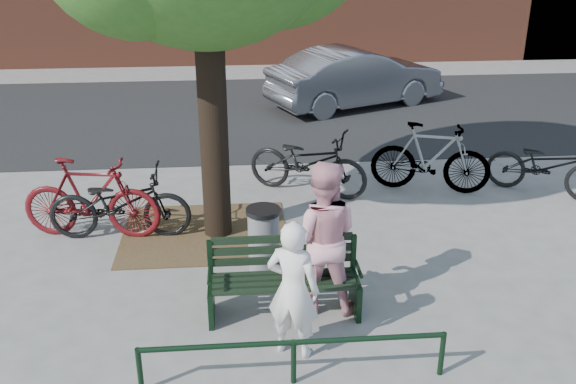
{
  "coord_description": "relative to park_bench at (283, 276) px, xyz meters",
  "views": [
    {
      "loc": [
        -0.49,
        -6.34,
        4.28
      ],
      "look_at": [
        0.13,
        1.0,
        1.13
      ],
      "focal_mm": 40.0,
      "sensor_mm": 36.0,
      "label": 1
    }
  ],
  "objects": [
    {
      "name": "ground",
      "position": [
        0.0,
        -0.08,
        -0.48
      ],
      "size": [
        90.0,
        90.0,
        0.0
      ],
      "primitive_type": "plane",
      "color": "gray",
      "rests_on": "ground"
    },
    {
      "name": "dirt_pit",
      "position": [
        -1.0,
        2.12,
        -0.47
      ],
      "size": [
        2.4,
        2.0,
        0.02
      ],
      "primitive_type": "cube",
      "color": "brown",
      "rests_on": "ground"
    },
    {
      "name": "road",
      "position": [
        0.0,
        8.42,
        -0.47
      ],
      "size": [
        40.0,
        7.0,
        0.01
      ],
      "primitive_type": "cube",
      "color": "black",
      "rests_on": "ground"
    },
    {
      "name": "park_bench",
      "position": [
        0.0,
        0.0,
        0.0
      ],
      "size": [
        1.74,
        0.54,
        0.97
      ],
      "color": "black",
      "rests_on": "ground"
    },
    {
      "name": "guard_railing",
      "position": [
        0.0,
        -1.28,
        -0.08
      ],
      "size": [
        3.06,
        0.06,
        0.51
      ],
      "color": "black",
      "rests_on": "ground"
    },
    {
      "name": "person_left",
      "position": [
        0.04,
        -0.79,
        0.3
      ],
      "size": [
        0.67,
        0.57,
        1.55
      ],
      "primitive_type": "imported",
      "rotation": [
        0.0,
        0.0,
        2.71
      ],
      "color": "white",
      "rests_on": "ground"
    },
    {
      "name": "person_right",
      "position": [
        0.45,
        0.07,
        0.44
      ],
      "size": [
        1.0,
        0.84,
        1.85
      ],
      "primitive_type": "imported",
      "rotation": [
        0.0,
        0.0,
        2.97
      ],
      "color": "pink",
      "rests_on": "ground"
    },
    {
      "name": "litter_bin",
      "position": [
        -0.18,
        0.94,
        -0.02
      ],
      "size": [
        0.44,
        0.44,
        0.91
      ],
      "color": "gray",
      "rests_on": "ground"
    },
    {
      "name": "bicycle_a",
      "position": [
        -2.18,
        2.12,
        0.05
      ],
      "size": [
        2.04,
        0.77,
        1.06
      ],
      "primitive_type": "imported",
      "rotation": [
        0.0,
        0.0,
        1.54
      ],
      "color": "black",
      "rests_on": "ground"
    },
    {
      "name": "bicycle_b",
      "position": [
        -2.59,
        2.17,
        0.13
      ],
      "size": [
        2.08,
        0.89,
        1.21
      ],
      "primitive_type": "imported",
      "rotation": [
        0.0,
        0.0,
        1.41
      ],
      "color": "#4F0B0E",
      "rests_on": "ground"
    },
    {
      "name": "bicycle_c",
      "position": [
        0.68,
        3.53,
        0.07
      ],
      "size": [
        2.18,
        1.62,
        1.1
      ],
      "primitive_type": "imported",
      "rotation": [
        0.0,
        0.0,
        1.08
      ],
      "color": "black",
      "rests_on": "ground"
    },
    {
      "name": "bicycle_d",
      "position": [
        2.75,
        3.44,
        0.12
      ],
      "size": [
        2.06,
        1.12,
        1.19
      ],
      "primitive_type": "imported",
      "rotation": [
        0.0,
        0.0,
        1.27
      ],
      "color": "gray",
      "rests_on": "ground"
    },
    {
      "name": "bicycle_e",
      "position": [
        4.63,
        3.13,
        0.03
      ],
      "size": [
        1.97,
        1.64,
        1.01
      ],
      "primitive_type": "imported",
      "rotation": [
        0.0,
        0.0,
        0.97
      ],
      "color": "black",
      "rests_on": "ground"
    },
    {
      "name": "parked_car",
      "position": [
        2.47,
        8.87,
        0.24
      ],
      "size": [
        4.6,
        3.12,
        1.43
      ],
      "primitive_type": "imported",
      "rotation": [
        0.0,
        0.0,
        1.98
      ],
      "color": "slate",
      "rests_on": "ground"
    }
  ]
}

